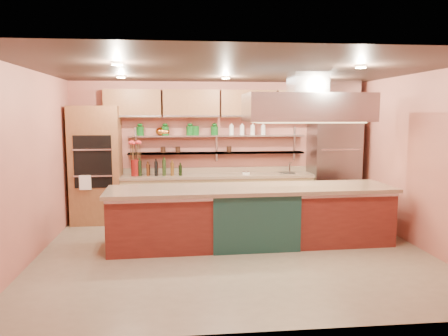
{
  "coord_description": "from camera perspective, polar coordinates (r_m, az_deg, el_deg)",
  "views": [
    {
      "loc": [
        -0.85,
        -6.53,
        2.15
      ],
      "look_at": [
        -0.05,
        1.0,
        1.21
      ],
      "focal_mm": 35.0,
      "sensor_mm": 36.0,
      "label": 1
    }
  ],
  "objects": [
    {
      "name": "wall_shelf_upper",
      "position": [
        8.95,
        -0.92,
        4.22
      ],
      "size": [
        3.6,
        0.26,
        0.03
      ],
      "primitive_type": "cube",
      "color": "#B0B3B8",
      "rests_on": "wall_back"
    },
    {
      "name": "oil_bottle_cluster",
      "position": [
        8.76,
        -8.34,
        -0.01
      ],
      "size": [
        0.95,
        0.5,
        0.29
      ],
      "primitive_type": "cube",
      "rotation": [
        0.0,
        0.0,
        -0.28
      ],
      "color": "black",
      "rests_on": "back_counter"
    },
    {
      "name": "ceiling",
      "position": [
        6.62,
        1.39,
        12.73
      ],
      "size": [
        6.0,
        5.0,
        0.02
      ],
      "primitive_type": "cube",
      "color": "black",
      "rests_on": "wall_back"
    },
    {
      "name": "copper_kettle",
      "position": [
        8.92,
        -8.29,
        4.75
      ],
      "size": [
        0.26,
        0.26,
        0.16
      ],
      "primitive_type": "ellipsoid",
      "rotation": [
        0.0,
        0.0,
        0.39
      ],
      "color": "orange",
      "rests_on": "wall_shelf_upper"
    },
    {
      "name": "ceiling_downlights",
      "position": [
        6.81,
        1.16,
        12.31
      ],
      "size": [
        4.0,
        2.8,
        0.02
      ],
      "primitive_type": "cube",
      "color": "#FFE5A5",
      "rests_on": "ceiling"
    },
    {
      "name": "wall_back",
      "position": [
        9.1,
        -0.68,
        2.37
      ],
      "size": [
        6.0,
        0.04,
        2.8
      ],
      "primitive_type": "cube",
      "color": "#BC6A59",
      "rests_on": "floor"
    },
    {
      "name": "upper_cabinets",
      "position": [
        8.9,
        -0.58,
        8.39
      ],
      "size": [
        4.6,
        0.36,
        0.55
      ],
      "primitive_type": "cube",
      "color": "brown",
      "rests_on": "wall_back"
    },
    {
      "name": "floor",
      "position": [
        6.93,
        1.32,
        -11.06
      ],
      "size": [
        6.0,
        5.0,
        0.02
      ],
      "primitive_type": "cube",
      "color": "gray",
      "rests_on": "ground"
    },
    {
      "name": "wall_shelf_lower",
      "position": [
        8.98,
        -0.92,
        1.98
      ],
      "size": [
        3.6,
        0.26,
        0.03
      ],
      "primitive_type": "cube",
      "color": "#B0B3B8",
      "rests_on": "wall_back"
    },
    {
      "name": "flower_vase",
      "position": [
        8.79,
        -11.46,
        0.04
      ],
      "size": [
        0.19,
        0.19,
        0.32
      ],
      "primitive_type": "cylinder",
      "rotation": [
        0.0,
        0.0,
        -0.05
      ],
      "color": "maroon",
      "rests_on": "back_counter"
    },
    {
      "name": "kitchen_scale",
      "position": [
        8.87,
        2.86,
        -0.56
      ],
      "size": [
        0.17,
        0.15,
        0.08
      ],
      "primitive_type": "cube",
      "rotation": [
        0.0,
        0.0,
        0.34
      ],
      "color": "white",
      "rests_on": "back_counter"
    },
    {
      "name": "bar_faucet",
      "position": [
        9.15,
        8.56,
        0.06
      ],
      "size": [
        0.04,
        0.04,
        0.22
      ],
      "primitive_type": "cylinder",
      "rotation": [
        0.0,
        0.0,
        0.19
      ],
      "color": "silver",
      "rests_on": "back_counter"
    },
    {
      "name": "wall_front",
      "position": [
        4.19,
        5.78,
        -3.27
      ],
      "size": [
        6.0,
        0.04,
        2.8
      ],
      "primitive_type": "cube",
      "color": "#BC6A59",
      "rests_on": "floor"
    },
    {
      "name": "island",
      "position": [
        7.25,
        3.58,
        -6.25
      ],
      "size": [
        4.61,
        1.13,
        0.96
      ],
      "primitive_type": "cube",
      "rotation": [
        0.0,
        0.0,
        0.03
      ],
      "color": "maroon",
      "rests_on": "floor"
    },
    {
      "name": "oven_stack",
      "position": [
        8.91,
        -16.36,
        0.37
      ],
      "size": [
        0.95,
        0.64,
        2.3
      ],
      "primitive_type": "cube",
      "color": "brown",
      "rests_on": "floor"
    },
    {
      "name": "refrigerator",
      "position": [
        9.31,
        14.09,
        0.1
      ],
      "size": [
        0.95,
        0.72,
        2.1
      ],
      "primitive_type": "cube",
      "color": "slate",
      "rests_on": "floor"
    },
    {
      "name": "green_canister",
      "position": [
        8.92,
        -3.78,
        4.89
      ],
      "size": [
        0.2,
        0.2,
        0.19
      ],
      "primitive_type": "cylinder",
      "rotation": [
        0.0,
        0.0,
        -0.37
      ],
      "color": "#104D16",
      "rests_on": "wall_shelf_upper"
    },
    {
      "name": "wall_left",
      "position": [
        6.92,
        -24.12,
        0.25
      ],
      "size": [
        0.04,
        5.0,
        2.8
      ],
      "primitive_type": "cube",
      "color": "#BC6A59",
      "rests_on": "floor"
    },
    {
      "name": "wall_right",
      "position": [
        7.62,
        24.33,
        0.82
      ],
      "size": [
        0.04,
        5.0,
        2.8
      ],
      "primitive_type": "cube",
      "color": "#BC6A59",
      "rests_on": "floor"
    },
    {
      "name": "back_counter",
      "position": [
        8.93,
        -0.81,
        -3.78
      ],
      "size": [
        3.84,
        0.64,
        0.93
      ],
      "primitive_type": "cube",
      "color": "tan",
      "rests_on": "floor"
    },
    {
      "name": "range_hood",
      "position": [
        7.26,
        10.77,
        7.76
      ],
      "size": [
        2.0,
        1.0,
        0.45
      ],
      "primitive_type": "cube",
      "color": "#B0B3B8",
      "rests_on": "ceiling"
    }
  ]
}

